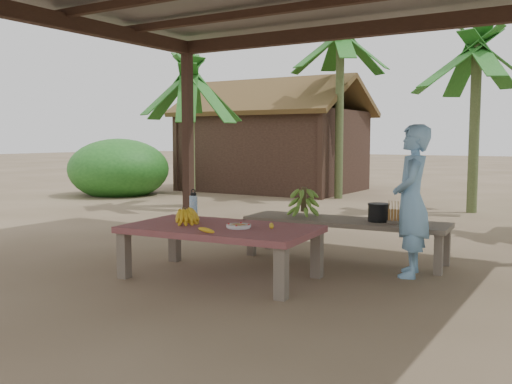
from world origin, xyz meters
The scene contains 16 objects.
ground centered at (0.00, 0.00, 0.00)m, with size 80.00×80.00×0.00m, color brown.
work_table centered at (-0.36, -0.30, 0.43)m, with size 1.88×1.15×0.50m.
bench centered at (0.34, 1.05, 0.39)m, with size 2.24×0.77×0.45m.
ripe_banana_bunch centered at (-0.75, -0.36, 0.59)m, with size 0.29×0.25×0.18m, color yellow, non-canonical shape.
plate centered at (-0.15, -0.31, 0.52)m, with size 0.23×0.23×0.04m.
loose_banana_front centered at (-0.25, -0.67, 0.52)m, with size 0.04×0.17×0.04m, color yellow.
loose_banana_side centered at (0.11, -0.15, 0.52)m, with size 0.04×0.14×0.04m, color yellow.
water_flask centered at (-0.90, -0.02, 0.63)m, with size 0.08×0.08×0.31m.
green_banana_stalk centered at (-0.14, 1.01, 0.63)m, with size 0.31×0.31×0.35m, color #598C2D, non-canonical shape.
cooking_pot centered at (0.70, 1.10, 0.54)m, with size 0.22×0.22×0.19m, color black.
skewer_rack centered at (0.90, 1.04, 0.57)m, with size 0.18×0.08×0.24m, color #A57F47, non-canonical shape.
woman centered at (1.16, 0.73, 0.73)m, with size 0.53×0.35×1.47m, color #6B9DCB.
hut centered at (-4.50, 8.00, 1.10)m, with size 4.40×3.43×2.85m.
banana_plant_n centered at (0.72, 5.98, 2.67)m, with size 1.80×1.80×3.16m.
banana_plant_nw centered at (-2.28, 6.97, 3.29)m, with size 1.80×1.80×3.80m.
banana_plant_w centered at (-4.09, 3.99, 2.25)m, with size 1.80×1.80×2.72m.
Camera 1 is at (2.73, -4.69, 1.34)m, focal length 40.00 mm.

